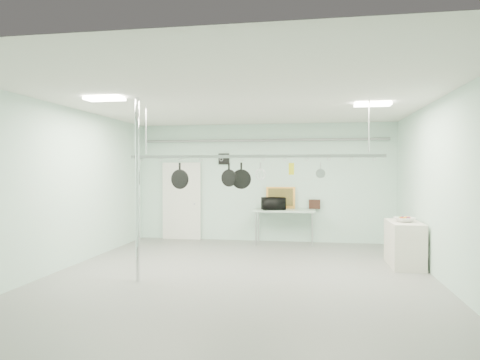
% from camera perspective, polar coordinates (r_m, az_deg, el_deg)
% --- Properties ---
extents(floor, '(8.00, 8.00, 0.00)m').
position_cam_1_polar(floor, '(7.98, -0.06, -12.76)').
color(floor, gray).
rests_on(floor, ground).
extents(ceiling, '(7.00, 8.00, 0.02)m').
position_cam_1_polar(ceiling, '(7.84, -0.06, 10.49)').
color(ceiling, silver).
rests_on(ceiling, back_wall).
extents(back_wall, '(7.00, 0.02, 3.20)m').
position_cam_1_polar(back_wall, '(11.70, 3.14, -0.34)').
color(back_wall, silver).
rests_on(back_wall, floor).
extents(right_wall, '(0.02, 8.00, 3.20)m').
position_cam_1_polar(right_wall, '(7.96, 25.58, -1.27)').
color(right_wall, silver).
rests_on(right_wall, floor).
extents(door, '(1.10, 0.10, 2.20)m').
position_cam_1_polar(door, '(12.14, -7.75, -2.89)').
color(door, silver).
rests_on(door, floor).
extents(wall_vent, '(0.30, 0.04, 0.30)m').
position_cam_1_polar(wall_vent, '(11.85, -2.17, 2.83)').
color(wall_vent, black).
rests_on(wall_vent, back_wall).
extents(conduit_pipe, '(6.60, 0.07, 0.07)m').
position_cam_1_polar(conduit_pipe, '(11.63, 3.10, 5.32)').
color(conduit_pipe, gray).
rests_on(conduit_pipe, back_wall).
extents(chrome_pole, '(0.08, 0.08, 3.20)m').
position_cam_1_polar(chrome_pole, '(7.64, -13.50, -1.28)').
color(chrome_pole, silver).
rests_on(chrome_pole, floor).
extents(prep_table, '(1.60, 0.70, 0.91)m').
position_cam_1_polar(prep_table, '(11.31, 5.95, -4.30)').
color(prep_table, silver).
rests_on(prep_table, floor).
extents(side_cabinet, '(0.60, 1.20, 0.90)m').
position_cam_1_polar(side_cabinet, '(9.35, 21.06, -7.94)').
color(side_cabinet, beige).
rests_on(side_cabinet, floor).
extents(pot_rack, '(4.80, 0.06, 1.00)m').
position_cam_1_polar(pot_rack, '(8.01, 1.71, 3.38)').
color(pot_rack, '#B7B7BC').
rests_on(pot_rack, ceiling).
extents(light_panel_left, '(0.65, 0.30, 0.05)m').
position_cam_1_polar(light_panel_left, '(7.76, -17.61, 10.30)').
color(light_panel_left, white).
rests_on(light_panel_left, ceiling).
extents(light_panel_right, '(0.65, 0.30, 0.05)m').
position_cam_1_polar(light_panel_right, '(8.40, 17.26, 9.61)').
color(light_panel_right, white).
rests_on(light_panel_right, ceiling).
extents(microwave, '(0.68, 0.55, 0.32)m').
position_cam_1_polar(microwave, '(11.19, 4.48, -3.15)').
color(microwave, black).
rests_on(microwave, prep_table).
extents(coffee_canister, '(0.21, 0.21, 0.21)m').
position_cam_1_polar(coffee_canister, '(11.17, 5.32, -3.47)').
color(coffee_canister, white).
rests_on(coffee_canister, prep_table).
extents(painting_large, '(0.78, 0.13, 0.58)m').
position_cam_1_polar(painting_large, '(11.58, 5.43, -2.37)').
color(painting_large, gold).
rests_on(painting_large, prep_table).
extents(painting_small, '(0.30, 0.10, 0.25)m').
position_cam_1_polar(painting_small, '(11.57, 9.90, -3.20)').
color(painting_small, black).
rests_on(painting_small, prep_table).
extents(fruit_bowl, '(0.49, 0.49, 0.09)m').
position_cam_1_polar(fruit_bowl, '(9.22, 21.09, -4.95)').
color(fruit_bowl, silver).
rests_on(fruit_bowl, side_cabinet).
extents(skillet_left, '(0.38, 0.14, 0.50)m').
position_cam_1_polar(skillet_left, '(8.31, -8.03, 0.56)').
color(skillet_left, black).
rests_on(skillet_left, pot_rack).
extents(skillet_mid, '(0.33, 0.16, 0.44)m').
position_cam_1_polar(skillet_mid, '(8.08, -1.49, 0.78)').
color(skillet_mid, black).
rests_on(skillet_mid, pot_rack).
extents(skillet_right, '(0.37, 0.10, 0.49)m').
position_cam_1_polar(skillet_right, '(8.04, 0.17, 0.60)').
color(skillet_right, black).
rests_on(skillet_right, pot_rack).
extents(whisk, '(0.26, 0.26, 0.36)m').
position_cam_1_polar(whisk, '(7.99, 2.74, 1.05)').
color(whisk, silver).
rests_on(whisk, pot_rack).
extents(grater, '(0.10, 0.05, 0.24)m').
position_cam_1_polar(grater, '(7.94, 6.86, 1.49)').
color(grater, gold).
rests_on(grater, pot_rack).
extents(saucepan, '(0.20, 0.16, 0.30)m').
position_cam_1_polar(saucepan, '(7.94, 10.69, 1.24)').
color(saucepan, silver).
rests_on(saucepan, pot_rack).
extents(fruit_cluster, '(0.24, 0.24, 0.09)m').
position_cam_1_polar(fruit_cluster, '(9.22, 21.09, -4.71)').
color(fruit_cluster, '#A72D0F').
rests_on(fruit_cluster, fruit_bowl).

